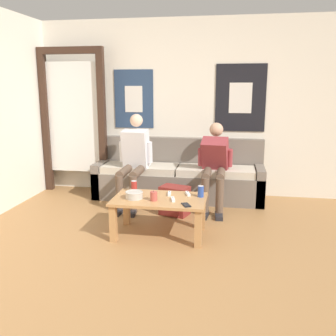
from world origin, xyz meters
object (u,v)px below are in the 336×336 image
(couch, at_px, (178,178))
(game_controller_far_center, at_px, (173,199))
(backpack, at_px, (174,201))
(drink_can_red, at_px, (134,186))
(drink_can_blue, at_px, (201,191))
(game_controller_near_left, at_px, (188,194))
(cell_phone, at_px, (186,205))
(coffee_table, at_px, (160,205))
(game_controller_near_right, at_px, (169,194))
(person_seated_teen, at_px, (215,162))
(ceramic_bowl, at_px, (134,195))
(person_seated_adult, at_px, (134,158))
(pillar_candle, at_px, (154,196))

(couch, height_order, game_controller_far_center, couch)
(backpack, distance_m, drink_can_red, 0.69)
(drink_can_blue, distance_m, game_controller_near_left, 0.17)
(game_controller_near_left, xyz_separation_m, cell_phone, (0.03, -0.38, -0.01))
(coffee_table, xyz_separation_m, game_controller_near_left, (0.29, 0.18, 0.09))
(game_controller_near_right, bearing_deg, couch, 93.66)
(backpack, height_order, cell_phone, cell_phone)
(person_seated_teen, xyz_separation_m, cell_phone, (-0.22, -1.31, -0.18))
(backpack, xyz_separation_m, drink_can_blue, (0.38, -0.56, 0.31))
(cell_phone, bearing_deg, ceramic_bowl, 166.24)
(ceramic_bowl, height_order, game_controller_far_center, ceramic_bowl)
(person_seated_teen, height_order, game_controller_near_right, person_seated_teen)
(coffee_table, relative_size, person_seated_adult, 0.82)
(pillar_candle, bearing_deg, game_controller_far_center, 11.46)
(drink_can_red, bearing_deg, couch, 74.68)
(backpack, bearing_deg, game_controller_near_right, -87.08)
(couch, bearing_deg, pillar_candle, -91.68)
(person_seated_teen, distance_m, backpack, 0.77)
(game_controller_near_left, bearing_deg, game_controller_far_center, -118.91)
(person_seated_teen, distance_m, drink_can_blue, 1.00)
(drink_can_blue, distance_m, game_controller_near_right, 0.35)
(couch, height_order, person_seated_adult, person_seated_adult)
(couch, relative_size, drink_can_blue, 19.44)
(game_controller_far_center, height_order, cell_phone, game_controller_far_center)
(drink_can_red, relative_size, game_controller_near_left, 0.84)
(backpack, bearing_deg, drink_can_red, -129.35)
(game_controller_near_right, bearing_deg, person_seated_teen, 65.08)
(ceramic_bowl, xyz_separation_m, game_controller_far_center, (0.42, 0.00, -0.03))
(drink_can_blue, relative_size, game_controller_far_center, 0.84)
(drink_can_red, bearing_deg, game_controller_near_left, -2.42)
(game_controller_near_left, height_order, game_controller_far_center, same)
(drink_can_blue, distance_m, game_controller_far_center, 0.33)
(backpack, distance_m, game_controller_far_center, 0.79)
(person_seated_adult, xyz_separation_m, person_seated_teen, (1.09, 0.06, -0.04))
(couch, bearing_deg, drink_can_red, -105.32)
(person_seated_adult, relative_size, ceramic_bowl, 6.45)
(couch, distance_m, game_controller_far_center, 1.50)
(pillar_candle, xyz_separation_m, drink_can_blue, (0.48, 0.22, 0.01))
(ceramic_bowl, bearing_deg, cell_phone, -13.76)
(coffee_table, distance_m, ceramic_bowl, 0.30)
(person_seated_adult, bearing_deg, drink_can_blue, -43.13)
(drink_can_red, bearing_deg, game_controller_far_center, -28.01)
(ceramic_bowl, distance_m, cell_phone, 0.60)
(drink_can_red, bearing_deg, cell_phone, -32.08)
(drink_can_red, relative_size, game_controller_near_right, 0.84)
(person_seated_adult, bearing_deg, coffee_table, -61.88)
(game_controller_near_right, distance_m, cell_phone, 0.42)
(coffee_table, bearing_deg, person_seated_adult, 118.12)
(person_seated_adult, relative_size, cell_phone, 8.09)
(person_seated_adult, height_order, pillar_candle, person_seated_adult)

